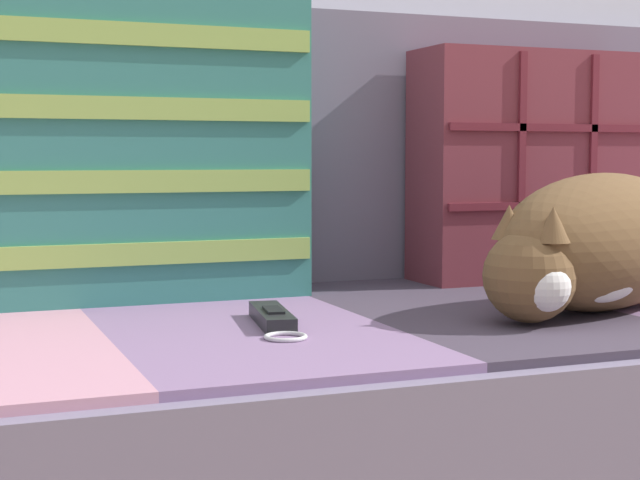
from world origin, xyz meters
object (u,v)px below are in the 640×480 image
Objects in this scene: throw_pillow_quilted at (534,166)px; game_remote_near at (273,318)px; throw_pillow_striped at (137,146)px; couch at (342,446)px; sleeping_cat at (597,246)px.

game_remote_near is at bearing -153.02° from throw_pillow_quilted.
throw_pillow_striped is at bearing -179.96° from throw_pillow_quilted.
throw_pillow_striped is 2.38× the size of game_remote_near.
throw_pillow_striped reaches higher than couch.
throw_pillow_quilted is at bearing 69.68° from sleeping_cat.
couch is at bearing -155.90° from throw_pillow_quilted.
throw_pillow_quilted reaches higher than game_remote_near.
throw_pillow_quilted reaches higher than sleeping_cat.
throw_pillow_striped reaches higher than game_remote_near.
throw_pillow_quilted is at bearing 26.98° from game_remote_near.
throw_pillow_quilted is 2.03× the size of game_remote_near.
couch is 4.77× the size of sleeping_cat.
throw_pillow_striped is 1.10× the size of sleeping_cat.
game_remote_near is (-0.13, -0.09, 0.20)m from couch.
throw_pillow_quilted is 0.37m from sleeping_cat.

